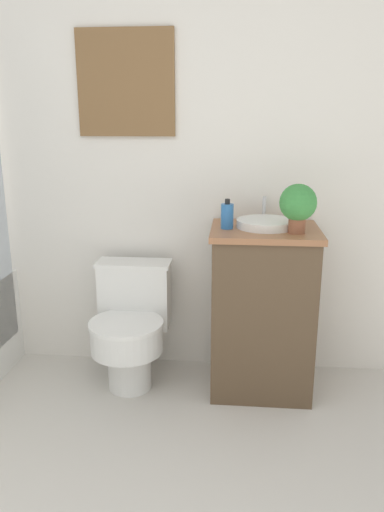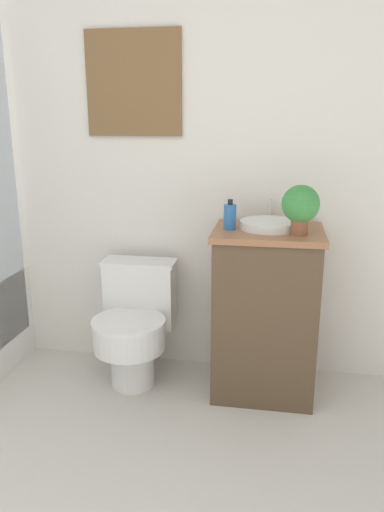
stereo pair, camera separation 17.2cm
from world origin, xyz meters
The scene contains 6 objects.
wall_back centered at (0.00, 2.37, 1.26)m, with size 3.32×0.07×2.50m.
toilet centered at (0.19, 2.08, 0.34)m, with size 0.40×0.51×0.65m.
vanity centered at (0.89, 2.10, 0.44)m, with size 0.54×0.46×0.87m.
sink centered at (0.89, 2.12, 0.89)m, with size 0.29×0.32×0.13m.
soap_bottle centered at (0.70, 2.08, 0.94)m, with size 0.06×0.06×0.15m.
potted_plant centered at (1.03, 2.01, 1.01)m, with size 0.18×0.18×0.23m.
Camera 2 is at (0.92, -0.32, 1.41)m, focal length 35.00 mm.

